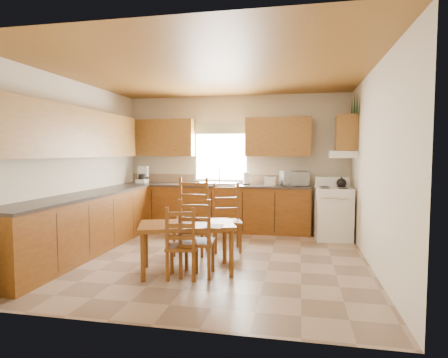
% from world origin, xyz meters
% --- Properties ---
extents(floor, '(4.50, 4.50, 0.00)m').
position_xyz_m(floor, '(0.00, 0.00, 0.00)').
color(floor, '#846B56').
rests_on(floor, ground).
extents(ceiling, '(4.50, 4.50, 0.00)m').
position_xyz_m(ceiling, '(0.00, 0.00, 2.70)').
color(ceiling, brown).
rests_on(ceiling, floor).
extents(wall_left, '(4.50, 4.50, 0.00)m').
position_xyz_m(wall_left, '(-2.25, 0.00, 1.35)').
color(wall_left, beige).
rests_on(wall_left, floor).
extents(wall_right, '(4.50, 4.50, 0.00)m').
position_xyz_m(wall_right, '(2.25, 0.00, 1.35)').
color(wall_right, beige).
rests_on(wall_right, floor).
extents(wall_back, '(4.50, 4.50, 0.00)m').
position_xyz_m(wall_back, '(0.00, 2.25, 1.35)').
color(wall_back, beige).
rests_on(wall_back, floor).
extents(wall_front, '(4.50, 4.50, 0.00)m').
position_xyz_m(wall_front, '(0.00, -2.25, 1.35)').
color(wall_front, beige).
rests_on(wall_front, floor).
extents(lower_cab_back, '(3.75, 0.60, 0.88)m').
position_xyz_m(lower_cab_back, '(-0.38, 1.95, 0.44)').
color(lower_cab_back, brown).
rests_on(lower_cab_back, floor).
extents(lower_cab_left, '(0.60, 3.60, 0.88)m').
position_xyz_m(lower_cab_left, '(-1.95, -0.15, 0.44)').
color(lower_cab_left, brown).
rests_on(lower_cab_left, floor).
extents(counter_back, '(3.75, 0.63, 0.04)m').
position_xyz_m(counter_back, '(-0.38, 1.95, 0.90)').
color(counter_back, '#362D29').
rests_on(counter_back, lower_cab_back).
extents(counter_left, '(0.63, 3.60, 0.04)m').
position_xyz_m(counter_left, '(-1.95, -0.15, 0.90)').
color(counter_left, '#362D29').
rests_on(counter_left, lower_cab_left).
extents(backsplash, '(3.75, 0.01, 0.18)m').
position_xyz_m(backsplash, '(-0.38, 2.24, 1.01)').
color(backsplash, '#886C53').
rests_on(backsplash, counter_back).
extents(upper_cab_back_left, '(1.41, 0.33, 0.75)m').
position_xyz_m(upper_cab_back_left, '(-1.55, 2.08, 1.85)').
color(upper_cab_back_left, brown).
rests_on(upper_cab_back_left, wall_back).
extents(upper_cab_back_right, '(1.25, 0.33, 0.75)m').
position_xyz_m(upper_cab_back_right, '(0.86, 2.08, 1.85)').
color(upper_cab_back_right, brown).
rests_on(upper_cab_back_right, wall_back).
extents(upper_cab_left, '(0.33, 3.60, 0.75)m').
position_xyz_m(upper_cab_left, '(-2.08, -0.15, 1.85)').
color(upper_cab_left, brown).
rests_on(upper_cab_left, wall_left).
extents(upper_cab_stove, '(0.33, 0.62, 0.62)m').
position_xyz_m(upper_cab_stove, '(2.08, 1.65, 1.90)').
color(upper_cab_stove, brown).
rests_on(upper_cab_stove, wall_right).
extents(range_hood, '(0.44, 0.62, 0.12)m').
position_xyz_m(range_hood, '(2.03, 1.65, 1.52)').
color(range_hood, silver).
rests_on(range_hood, wall_right).
extents(window_frame, '(1.13, 0.02, 1.18)m').
position_xyz_m(window_frame, '(-0.30, 2.22, 1.55)').
color(window_frame, silver).
rests_on(window_frame, wall_back).
extents(window_pane, '(1.05, 0.01, 1.10)m').
position_xyz_m(window_pane, '(-0.30, 2.21, 1.55)').
color(window_pane, white).
rests_on(window_pane, wall_back).
extents(window_valance, '(1.19, 0.01, 0.24)m').
position_xyz_m(window_valance, '(-0.30, 2.19, 2.05)').
color(window_valance, '#546E41').
rests_on(window_valance, wall_back).
extents(sink_basin, '(0.75, 0.45, 0.04)m').
position_xyz_m(sink_basin, '(-0.30, 1.95, 0.94)').
color(sink_basin, silver).
rests_on(sink_basin, counter_back).
extents(pine_decal_a, '(0.22, 0.22, 0.36)m').
position_xyz_m(pine_decal_a, '(2.21, 1.33, 2.38)').
color(pine_decal_a, black).
rests_on(pine_decal_a, wall_right).
extents(pine_decal_b, '(0.22, 0.22, 0.36)m').
position_xyz_m(pine_decal_b, '(2.21, 1.65, 2.42)').
color(pine_decal_b, black).
rests_on(pine_decal_b, wall_right).
extents(pine_decal_c, '(0.22, 0.22, 0.36)m').
position_xyz_m(pine_decal_c, '(2.21, 1.97, 2.38)').
color(pine_decal_c, black).
rests_on(pine_decal_c, wall_right).
extents(stove, '(0.66, 0.68, 0.91)m').
position_xyz_m(stove, '(1.88, 1.59, 0.46)').
color(stove, silver).
rests_on(stove, floor).
extents(coffeemaker, '(0.20, 0.24, 0.34)m').
position_xyz_m(coffeemaker, '(-1.93, 1.97, 1.09)').
color(coffeemaker, silver).
rests_on(coffeemaker, counter_back).
extents(paper_towel, '(0.14, 0.14, 0.25)m').
position_xyz_m(paper_towel, '(0.26, 1.96, 1.04)').
color(paper_towel, white).
rests_on(paper_towel, counter_back).
extents(toaster, '(0.22, 0.15, 0.17)m').
position_xyz_m(toaster, '(0.73, 1.93, 1.01)').
color(toaster, silver).
rests_on(toaster, counter_back).
extents(microwave, '(0.55, 0.47, 0.28)m').
position_xyz_m(microwave, '(1.19, 1.95, 1.06)').
color(microwave, silver).
rests_on(microwave, counter_back).
extents(dining_table, '(1.36, 1.05, 0.64)m').
position_xyz_m(dining_table, '(-0.14, -0.71, 0.32)').
color(dining_table, brown).
rests_on(dining_table, floor).
extents(chair_near_left, '(0.44, 0.43, 0.98)m').
position_xyz_m(chair_near_left, '(0.03, -0.80, 0.49)').
color(chair_near_left, brown).
rests_on(chair_near_left, floor).
extents(chair_near_right, '(0.43, 0.41, 0.90)m').
position_xyz_m(chair_near_right, '(-0.13, -0.92, 0.45)').
color(chair_near_right, brown).
rests_on(chair_near_right, floor).
extents(chair_far_left, '(0.51, 0.49, 1.15)m').
position_xyz_m(chair_far_left, '(-0.34, 0.16, 0.57)').
color(chair_far_left, brown).
rests_on(chair_far_left, floor).
extents(chair_far_right, '(0.54, 0.53, 1.05)m').
position_xyz_m(chair_far_right, '(0.17, 0.46, 0.53)').
color(chair_far_right, brown).
rests_on(chair_far_right, floor).
extents(table_paper, '(0.21, 0.27, 0.00)m').
position_xyz_m(table_paper, '(0.26, -0.81, 0.64)').
color(table_paper, white).
rests_on(table_paper, dining_table).
extents(table_card, '(0.09, 0.03, 0.12)m').
position_xyz_m(table_card, '(-0.23, -0.69, 0.70)').
color(table_card, white).
rests_on(table_card, dining_table).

